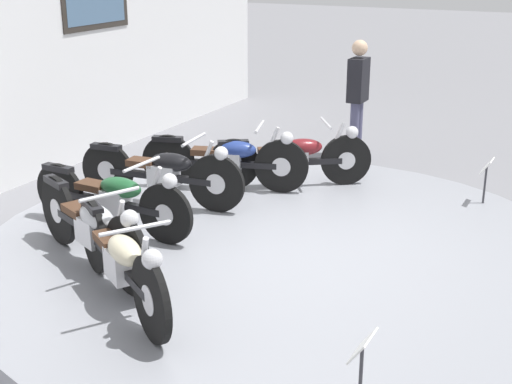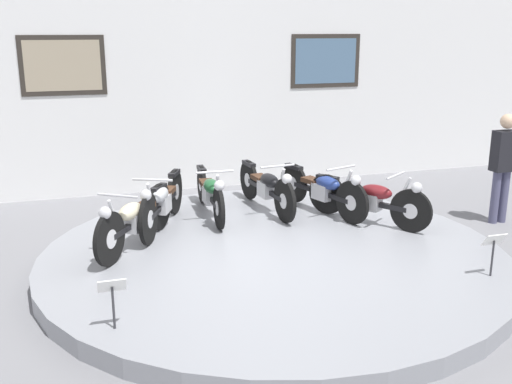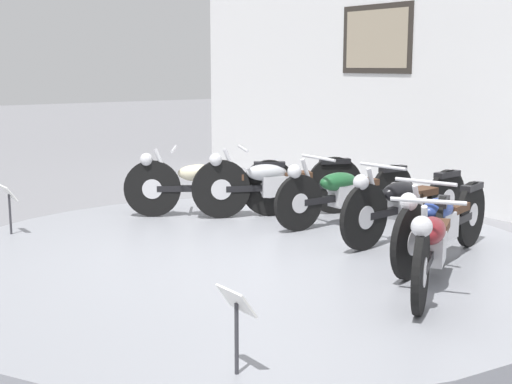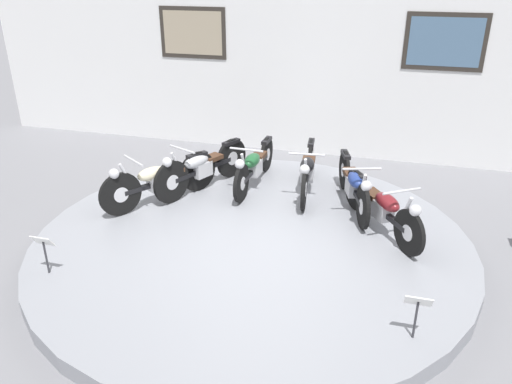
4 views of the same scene
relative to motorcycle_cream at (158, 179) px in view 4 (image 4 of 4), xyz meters
The scene contains 11 objects.
ground_plane 1.87m from the motorcycle_cream, 20.49° to the right, with size 60.00×60.00×0.00m, color slate.
display_platform 1.84m from the motorcycle_cream, 20.49° to the right, with size 5.86×5.86×0.21m, color gray.
back_wall 4.16m from the motorcycle_cream, 64.66° to the left, with size 14.00×0.22×4.21m.
motorcycle_cream is the anchor object (origin of this frame).
motorcycle_silver 0.78m from the motorcycle_cream, 55.73° to the left, with size 0.88×1.87×0.81m.
motorcycle_green 1.59m from the motorcycle_cream, 39.85° to the left, with size 0.54×1.95×0.78m.
motorcycle_black 2.34m from the motorcycle_cream, 25.84° to the left, with size 0.54×1.98×0.80m.
motorcycle_blue 2.95m from the motorcycle_cream, 12.63° to the left, with size 0.71×1.91×0.79m.
motorcycle_maroon 3.32m from the motorcycle_cream, ahead, with size 1.15×1.65×0.78m.
info_placard_front_left 2.18m from the motorcycle_cream, 101.45° to the right, with size 0.26×0.11×0.51m.
info_placard_front_centre 4.32m from the motorcycle_cream, 29.62° to the right, with size 0.26×0.11×0.51m.
Camera 4 is at (1.65, -5.67, 3.57)m, focal length 35.00 mm.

